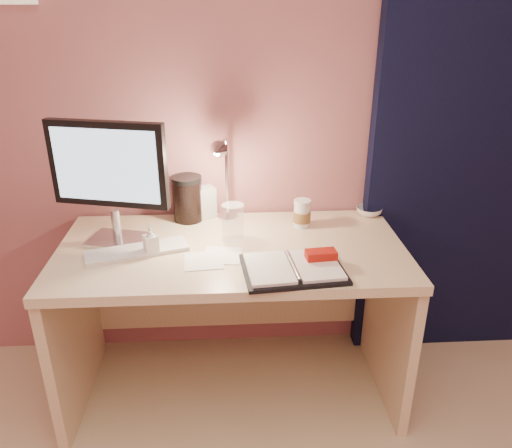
{
  "coord_description": "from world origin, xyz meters",
  "views": [
    {
      "loc": [
        -0.01,
        -0.42,
        1.63
      ],
      "look_at": [
        0.1,
        1.33,
        0.85
      ],
      "focal_mm": 35.0,
      "sensor_mm": 36.0,
      "label": 1
    }
  ],
  "objects": [
    {
      "name": "paper_a",
      "position": [
        -0.11,
        1.26,
        0.73
      ],
      "size": [
        0.16,
        0.16,
        0.0
      ],
      "primitive_type": "cube",
      "rotation": [
        0.0,
        0.0,
        0.09
      ],
      "color": "white",
      "rests_on": "desk"
    },
    {
      "name": "lotion_bottle",
      "position": [
        -0.31,
        1.34,
        0.79
      ],
      "size": [
        0.07,
        0.07,
        0.12
      ],
      "primitive_type": "imported",
      "rotation": [
        0.0,
        0.0,
        0.44
      ],
      "color": "silver",
      "rests_on": "desk"
    },
    {
      "name": "desk_lamp",
      "position": [
        0.01,
        1.56,
        0.98
      ],
      "size": [
        0.13,
        0.25,
        0.4
      ],
      "rotation": [
        0.0,
        0.0,
        -0.22
      ],
      "color": "silver",
      "rests_on": "desk"
    },
    {
      "name": "bowl",
      "position": [
        0.64,
        1.67,
        0.75
      ],
      "size": [
        0.13,
        0.13,
        0.04
      ],
      "primitive_type": "imported",
      "rotation": [
        0.0,
        0.0,
        0.13
      ],
      "color": "white",
      "rests_on": "desk"
    },
    {
      "name": "room",
      "position": [
        0.95,
        1.69,
        1.14
      ],
      "size": [
        3.5,
        3.5,
        3.5
      ],
      "color": "#C6B28E",
      "rests_on": "ground"
    },
    {
      "name": "clear_cup",
      "position": [
        0.01,
        1.44,
        0.81
      ],
      "size": [
        0.09,
        0.09,
        0.16
      ],
      "primitive_type": "cylinder",
      "color": "white",
      "rests_on": "desk"
    },
    {
      "name": "coffee_cup",
      "position": [
        0.31,
        1.56,
        0.79
      ],
      "size": [
        0.08,
        0.08,
        0.12
      ],
      "color": "silver",
      "rests_on": "desk"
    },
    {
      "name": "paper_b",
      "position": [
        -0.04,
        1.3,
        0.73
      ],
      "size": [
        0.16,
        0.16,
        0.0
      ],
      "primitive_type": "cube",
      "rotation": [
        0.0,
        0.0,
        -0.13
      ],
      "color": "white",
      "rests_on": "desk"
    },
    {
      "name": "monitor",
      "position": [
        -0.46,
        1.45,
        1.03
      ],
      "size": [
        0.47,
        0.22,
        0.5
      ],
      "rotation": [
        0.0,
        0.0,
        -0.25
      ],
      "color": "silver",
      "rests_on": "desk"
    },
    {
      "name": "desk",
      "position": [
        0.0,
        1.45,
        0.5
      ],
      "size": [
        1.4,
        0.7,
        0.73
      ],
      "color": "beige",
      "rests_on": "ground"
    },
    {
      "name": "dark_jar",
      "position": [
        -0.19,
        1.67,
        0.82
      ],
      "size": [
        0.13,
        0.13,
        0.18
      ],
      "primitive_type": "cylinder",
      "color": "black",
      "rests_on": "desk"
    },
    {
      "name": "product_box",
      "position": [
        -0.12,
        1.69,
        0.8
      ],
      "size": [
        0.12,
        0.11,
        0.14
      ],
      "primitive_type": "cube",
      "rotation": [
        0.0,
        0.0,
        0.43
      ],
      "color": "silver",
      "rests_on": "desk"
    },
    {
      "name": "keyboard",
      "position": [
        -0.37,
        1.35,
        0.74
      ],
      "size": [
        0.41,
        0.23,
        0.02
      ],
      "primitive_type": "cube",
      "rotation": [
        0.0,
        0.0,
        0.31
      ],
      "color": "white",
      "rests_on": "desk"
    },
    {
      "name": "planner",
      "position": [
        0.23,
        1.17,
        0.74
      ],
      "size": [
        0.39,
        0.31,
        0.06
      ],
      "rotation": [
        0.0,
        0.0,
        0.1
      ],
      "color": "black",
      "rests_on": "desk"
    }
  ]
}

